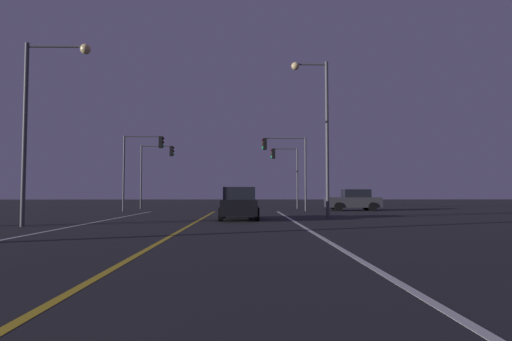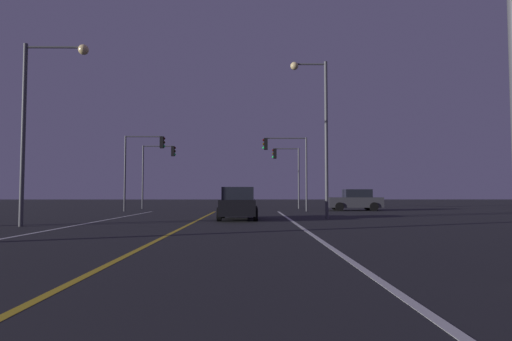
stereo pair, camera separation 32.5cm
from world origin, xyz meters
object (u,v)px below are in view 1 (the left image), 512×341
at_px(car_crossing_side, 354,200).
at_px(street_lamp_right_far, 319,120).
at_px(car_ahead_far, 239,204).
at_px(street_lamp_left_mid, 41,108).
at_px(traffic_light_near_left, 143,155).
at_px(traffic_light_far_left, 157,162).
at_px(traffic_light_far_right, 285,164).
at_px(traffic_light_near_right, 285,156).

distance_m(car_crossing_side, street_lamp_right_far, 13.06).
distance_m(car_ahead_far, street_lamp_left_mid, 10.32).
distance_m(car_ahead_far, traffic_light_near_left, 13.59).
xyz_separation_m(car_crossing_side, street_lamp_right_far, (-4.62, -11.32, 4.58)).
xyz_separation_m(traffic_light_near_left, street_lamp_right_far, (11.98, -10.06, 1.10)).
xyz_separation_m(car_ahead_far, traffic_light_far_left, (-7.69, 16.19, 3.37)).
bearing_deg(street_lamp_right_far, street_lamp_left_mid, 22.69).
bearing_deg(street_lamp_left_mid, car_ahead_far, 29.35).
distance_m(traffic_light_far_right, traffic_light_far_left, 11.51).
xyz_separation_m(car_crossing_side, traffic_light_near_right, (-5.63, -1.26, 3.42)).
bearing_deg(traffic_light_near_left, street_lamp_left_mid, -92.21).
xyz_separation_m(traffic_light_far_right, traffic_light_far_left, (-11.51, 0.00, 0.17)).
distance_m(street_lamp_left_mid, street_lamp_right_far, 13.64).
bearing_deg(traffic_light_far_left, car_crossing_side, -14.28).
distance_m(car_ahead_far, traffic_light_far_left, 18.24).
bearing_deg(traffic_light_far_right, traffic_light_near_left, 25.64).
xyz_separation_m(car_ahead_far, traffic_light_far_right, (3.82, 16.19, 3.20)).
height_order(car_crossing_side, traffic_light_far_right, traffic_light_far_right).
distance_m(traffic_light_far_left, street_lamp_left_mid, 20.84).
relative_size(traffic_light_near_left, street_lamp_right_far, 0.68).
bearing_deg(traffic_light_far_right, car_ahead_far, 76.73).
xyz_separation_m(street_lamp_left_mid, street_lamp_right_far, (12.58, 5.26, 0.43)).
xyz_separation_m(traffic_light_far_left, street_lamp_left_mid, (-0.54, -20.82, 0.78)).
distance_m(traffic_light_near_left, traffic_light_far_left, 5.50).
height_order(car_ahead_far, traffic_light_far_left, traffic_light_far_left).
bearing_deg(traffic_light_far_left, traffic_light_near_left, -89.46).
relative_size(traffic_light_near_right, traffic_light_far_left, 1.01).
bearing_deg(street_lamp_left_mid, traffic_light_far_left, 88.51).
relative_size(traffic_light_near_left, traffic_light_far_left, 1.03).
xyz_separation_m(car_ahead_far, street_lamp_right_far, (4.34, 0.63, 4.58)).
bearing_deg(traffic_light_near_right, car_ahead_far, 72.66).
height_order(traffic_light_near_right, traffic_light_near_left, traffic_light_near_left).
relative_size(car_ahead_far, street_lamp_left_mid, 0.56).
height_order(car_ahead_far, traffic_light_near_right, traffic_light_near_right).
bearing_deg(traffic_light_far_right, traffic_light_far_left, -0.00).
bearing_deg(traffic_light_near_right, street_lamp_left_mid, 52.94).
height_order(traffic_light_near_left, traffic_light_far_left, traffic_light_near_left).
bearing_deg(traffic_light_far_left, traffic_light_near_right, -26.51).
xyz_separation_m(car_crossing_side, street_lamp_left_mid, (-17.20, -16.58, 4.15)).
bearing_deg(traffic_light_near_right, street_lamp_right_far, 95.72).
height_order(traffic_light_near_left, street_lamp_left_mid, street_lamp_left_mid).
bearing_deg(car_ahead_far, car_crossing_side, -36.88).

